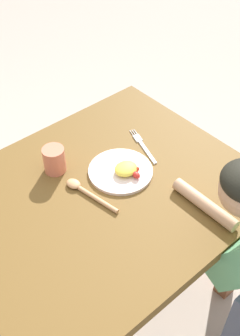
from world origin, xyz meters
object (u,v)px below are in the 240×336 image
(plate, at_px, (122,171))
(spoon, at_px, (85,191))
(fork, at_px, (143,146))
(drinking_cup, at_px, (54,160))

(plate, xyz_separation_m, spoon, (-0.17, 0.01, -0.00))
(spoon, bearing_deg, plate, -104.19)
(plate, height_order, fork, plate)
(fork, bearing_deg, spoon, 115.96)
(fork, distance_m, drinking_cup, 0.36)
(spoon, relative_size, drinking_cup, 2.31)
(plate, xyz_separation_m, fork, (0.16, 0.06, -0.01))
(plate, height_order, drinking_cup, drinking_cup)
(plate, xyz_separation_m, drinking_cup, (-0.18, 0.18, 0.04))
(fork, xyz_separation_m, drinking_cup, (-0.34, 0.12, 0.05))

